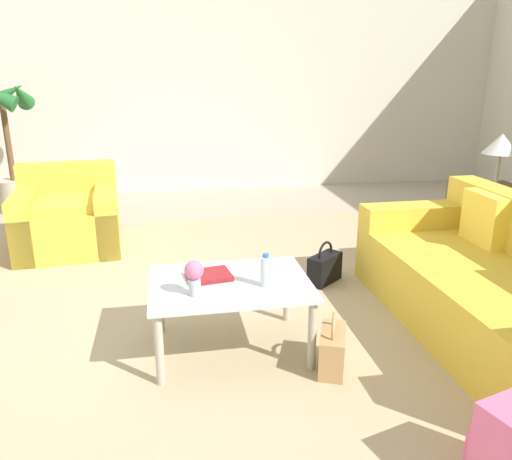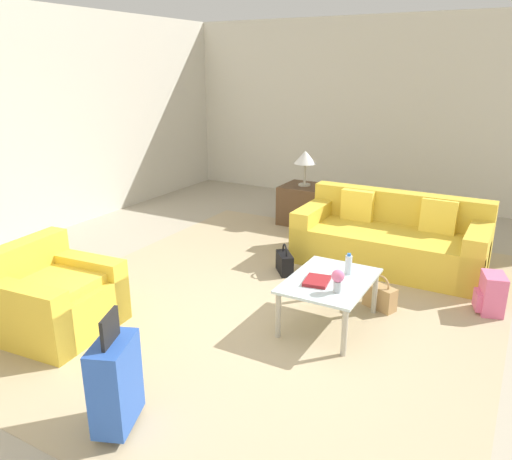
# 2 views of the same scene
# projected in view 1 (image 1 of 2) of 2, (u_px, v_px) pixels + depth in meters

# --- Properties ---
(ground_plane) EXTENTS (12.00, 12.00, 0.00)m
(ground_plane) POSITION_uv_depth(u_px,v_px,m) (166.00, 317.00, 3.55)
(ground_plane) COLOR #A89E89
(wall_back) EXTENTS (10.24, 0.12, 3.10)m
(wall_back) POSITION_uv_depth(u_px,v_px,m) (157.00, 81.00, 6.89)
(wall_back) COLOR beige
(wall_back) RESTS_ON ground
(area_rug) EXTENTS (5.20, 4.40, 0.01)m
(area_rug) POSITION_uv_depth(u_px,v_px,m) (245.00, 298.00, 3.84)
(area_rug) COLOR tan
(area_rug) RESTS_ON ground
(couch) EXTENTS (1.00, 2.18, 0.84)m
(couch) POSITION_uv_depth(u_px,v_px,m) (503.00, 291.00, 3.27)
(couch) COLOR gold
(couch) RESTS_ON ground
(armchair) EXTENTS (1.01, 0.97, 0.81)m
(armchair) POSITION_uv_depth(u_px,v_px,m) (69.00, 219.00, 4.87)
(armchair) COLOR gold
(armchair) RESTS_ON ground
(coffee_table) EXTENTS (0.97, 0.71, 0.46)m
(coffee_table) POSITION_uv_depth(u_px,v_px,m) (230.00, 291.00, 3.03)
(coffee_table) COLOR silver
(coffee_table) RESTS_ON ground
(water_bottle) EXTENTS (0.06, 0.06, 0.20)m
(water_bottle) POSITION_uv_depth(u_px,v_px,m) (266.00, 271.00, 2.92)
(water_bottle) COLOR silver
(water_bottle) RESTS_ON coffee_table
(coffee_table_book) EXTENTS (0.29, 0.25, 0.03)m
(coffee_table_book) POSITION_uv_depth(u_px,v_px,m) (209.00, 276.00, 3.06)
(coffee_table_book) COLOR maroon
(coffee_table_book) RESTS_ON coffee_table
(flower_vase) EXTENTS (0.11, 0.11, 0.21)m
(flower_vase) POSITION_uv_depth(u_px,v_px,m) (194.00, 275.00, 2.80)
(flower_vase) COLOR #B2B7BC
(flower_vase) RESTS_ON coffee_table
(side_table) EXTENTS (0.64, 0.64, 0.59)m
(side_table) POSITION_uv_depth(u_px,v_px,m) (491.00, 217.00, 4.94)
(side_table) COLOR #513823
(side_table) RESTS_ON ground
(table_lamp) EXTENTS (0.33, 0.33, 0.52)m
(table_lamp) POSITION_uv_depth(u_px,v_px,m) (501.00, 146.00, 4.73)
(table_lamp) COLOR #ADA899
(table_lamp) RESTS_ON side_table
(handbag_black) EXTENTS (0.34, 0.31, 0.36)m
(handbag_black) POSITION_uv_depth(u_px,v_px,m) (325.00, 268.00, 4.10)
(handbag_black) COLOR black
(handbag_black) RESTS_ON ground
(handbag_tan) EXTENTS (0.25, 0.35, 0.36)m
(handbag_tan) POSITION_uv_depth(u_px,v_px,m) (332.00, 349.00, 2.90)
(handbag_tan) COLOR tan
(handbag_tan) RESTS_ON ground
(backpack_pink) EXTENTS (0.34, 0.31, 0.40)m
(backpack_pink) POSITION_uv_depth(u_px,v_px,m) (512.00, 447.00, 2.05)
(backpack_pink) COLOR pink
(backpack_pink) RESTS_ON ground
(potted_palm) EXTENTS (0.64, 0.64, 1.60)m
(potted_palm) POSITION_uv_depth(u_px,v_px,m) (8.00, 141.00, 5.98)
(potted_palm) COLOR #BCB299
(potted_palm) RESTS_ON ground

